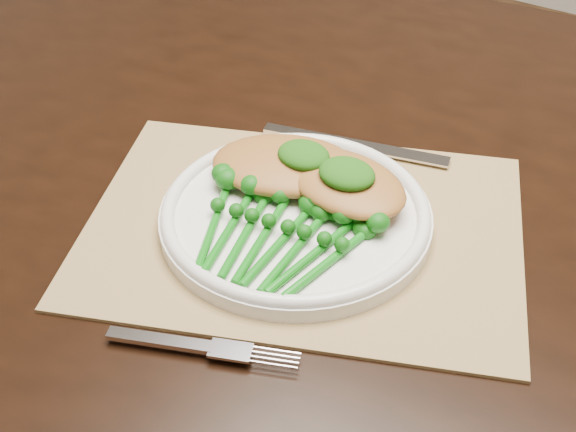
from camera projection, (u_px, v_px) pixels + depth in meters
The scene contains 10 objects.
dining_table at pixel (367, 392), 1.07m from camera, with size 1.68×1.06×0.75m.
placemat at pixel (303, 228), 0.76m from camera, with size 0.41×0.30×0.00m, color #987C4D.
dinner_plate at pixel (296, 215), 0.75m from camera, with size 0.26×0.26×0.02m.
knife at pixel (337, 142), 0.86m from camera, with size 0.20×0.06×0.01m.
fork at pixel (215, 349), 0.63m from camera, with size 0.15×0.07×0.00m.
chicken_fillet_left at pixel (285, 165), 0.78m from camera, with size 0.14×0.10×0.03m, color #A56C30.
chicken_fillet_right at pixel (346, 183), 0.75m from camera, with size 0.13×0.09×0.03m, color #A56C30.
pesto_dollop_left at pixel (304, 155), 0.77m from camera, with size 0.05×0.04×0.02m, color #114009.
pesto_dollop_right at pixel (347, 174), 0.74m from camera, with size 0.05×0.05×0.02m, color #114009.
broccolini_bundle at pixel (270, 242), 0.71m from camera, with size 0.15×0.17×0.04m.
Camera 1 is at (0.23, -0.76, 1.24)m, focal length 50.00 mm.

